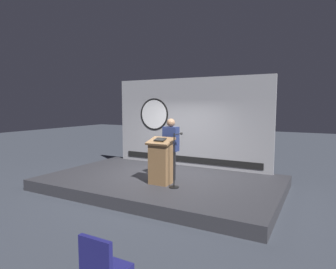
# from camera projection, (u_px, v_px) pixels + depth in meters

# --- Properties ---
(ground_plane) EXTENTS (40.00, 40.00, 0.00)m
(ground_plane) POSITION_uv_depth(u_px,v_px,m) (161.00, 188.00, 8.07)
(ground_plane) COLOR #383D47
(stage_platform) EXTENTS (6.40, 4.00, 0.30)m
(stage_platform) POSITION_uv_depth(u_px,v_px,m) (161.00, 183.00, 8.06)
(stage_platform) COLOR #333338
(stage_platform) RESTS_ON ground
(banner_display) EXTENTS (5.44, 0.12, 2.91)m
(banner_display) POSITION_uv_depth(u_px,v_px,m) (188.00, 123.00, 9.53)
(banner_display) COLOR #9E9EA3
(banner_display) RESTS_ON stage_platform
(podium) EXTENTS (0.64, 0.50, 1.20)m
(podium) POSITION_uv_depth(u_px,v_px,m) (161.00, 162.00, 7.36)
(podium) COLOR olive
(podium) RESTS_ON stage_platform
(speaker_person) EXTENTS (0.40, 0.26, 1.67)m
(speaker_person) POSITION_uv_depth(u_px,v_px,m) (171.00, 149.00, 7.73)
(speaker_person) COLOR black
(speaker_person) RESTS_ON stage_platform
(microphone_stand) EXTENTS (0.24, 0.56, 1.36)m
(microphone_stand) POSITION_uv_depth(u_px,v_px,m) (175.00, 168.00, 7.07)
(microphone_stand) COLOR black
(microphone_stand) RESTS_ON stage_platform
(audience_chair_right) EXTENTS (0.44, 0.45, 0.89)m
(audience_chair_right) POSITION_uv_depth(u_px,v_px,m) (103.00, 267.00, 3.25)
(audience_chair_right) COLOR black
(audience_chair_right) RESTS_ON ground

